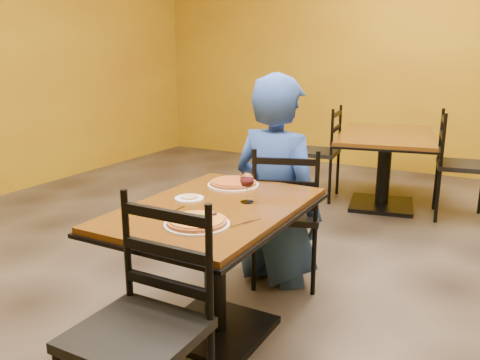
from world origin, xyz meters
The scene contains 18 objects.
floor centered at (0.00, 0.00, 0.00)m, with size 7.00×8.00×0.01m, color black.
wall_back centered at (0.00, 4.00, 1.50)m, with size 7.00×0.01×3.00m, color #AF8D13.
table_main centered at (0.00, -0.50, 0.56)m, with size 0.83×1.23×0.75m.
table_second centered at (0.24, 2.30, 0.56)m, with size 1.16×1.51×0.75m.
chair_main_near centered at (0.18, -1.35, 0.50)m, with size 0.45×0.45×0.99m, color black, non-canonical shape.
chair_main_far centered at (0.06, 0.31, 0.48)m, with size 0.43×0.43×0.95m, color black, non-canonical shape.
chair_second_left centered at (-0.47, 2.30, 0.49)m, with size 0.44×0.44×0.98m, color black, non-canonical shape.
chair_second_right centered at (0.96, 2.30, 0.50)m, with size 0.45×0.45×1.01m, color black, non-canonical shape.
diner centered at (-0.01, 0.32, 0.70)m, with size 0.68×0.44×1.41m, color navy.
plate_main centered at (0.09, -0.79, 0.76)m, with size 0.31×0.31×0.01m, color white.
pizza_main centered at (0.09, -0.79, 0.77)m, with size 0.28×0.28×0.02m, color #8D350A.
plate_far centered at (-0.11, -0.10, 0.76)m, with size 0.31×0.31×0.01m, color white.
pizza_far centered at (-0.11, -0.10, 0.77)m, with size 0.28×0.28×0.02m, color #B36622.
side_plate centered at (-0.18, -0.47, 0.76)m, with size 0.16×0.16×0.01m, color white.
dip centered at (-0.18, -0.47, 0.76)m, with size 0.09×0.09×0.01m, color tan.
wine_glass centered at (0.12, -0.36, 0.84)m, with size 0.08×0.08×0.18m, color white, non-canonical shape.
fork centered at (-0.12, -0.68, 0.75)m, with size 0.01×0.19×0.00m, color silver.
knife centered at (0.27, -0.67, 0.75)m, with size 0.01×0.21×0.00m, color silver.
Camera 1 is at (1.33, -2.61, 1.54)m, focal length 37.24 mm.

